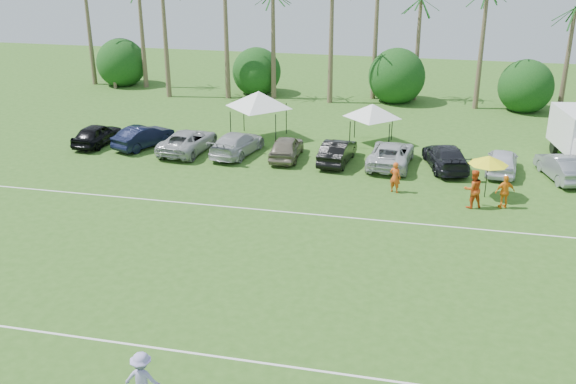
# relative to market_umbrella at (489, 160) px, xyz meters

# --- Properties ---
(ground) EXTENTS (120.00, 120.00, 0.00)m
(ground) POSITION_rel_market_umbrella_xyz_m (-12.03, -18.24, -2.04)
(ground) COLOR #305B1B
(ground) RESTS_ON ground
(field_lines) EXTENTS (80.00, 12.10, 0.01)m
(field_lines) POSITION_rel_market_umbrella_xyz_m (-12.03, -10.24, -2.04)
(field_lines) COLOR white
(field_lines) RESTS_ON ground
(palm_tree_0) EXTENTS (2.40, 2.40, 8.90)m
(palm_tree_0) POSITION_rel_market_umbrella_xyz_m (-34.03, 19.76, 5.44)
(palm_tree_0) COLOR brown
(palm_tree_0) RESTS_ON ground
(palm_tree_4) EXTENTS (2.40, 2.40, 8.90)m
(palm_tree_4) POSITION_rel_market_umbrella_xyz_m (-16.03, 19.76, 5.44)
(palm_tree_4) COLOR brown
(palm_tree_4) RESTS_ON ground
(palm_tree_8) EXTENTS (2.40, 2.40, 8.90)m
(palm_tree_8) POSITION_rel_market_umbrella_xyz_m (0.97, 19.76, 5.44)
(palm_tree_8) COLOR brown
(palm_tree_8) RESTS_ON ground
(palm_tree_9) EXTENTS (2.40, 2.40, 9.90)m
(palm_tree_9) POSITION_rel_market_umbrella_xyz_m (5.97, 19.76, 6.31)
(palm_tree_9) COLOR brown
(palm_tree_9) RESTS_ON ground
(bush_tree_0) EXTENTS (4.00, 4.00, 4.00)m
(bush_tree_0) POSITION_rel_market_umbrella_xyz_m (-31.03, 20.76, -0.25)
(bush_tree_0) COLOR brown
(bush_tree_0) RESTS_ON ground
(bush_tree_1) EXTENTS (4.00, 4.00, 4.00)m
(bush_tree_1) POSITION_rel_market_umbrella_xyz_m (-18.03, 20.76, -0.25)
(bush_tree_1) COLOR brown
(bush_tree_1) RESTS_ON ground
(bush_tree_2) EXTENTS (4.00, 4.00, 4.00)m
(bush_tree_2) POSITION_rel_market_umbrella_xyz_m (-6.03, 20.76, -0.25)
(bush_tree_2) COLOR brown
(bush_tree_2) RESTS_ON ground
(bush_tree_3) EXTENTS (4.00, 4.00, 4.00)m
(bush_tree_3) POSITION_rel_market_umbrella_xyz_m (3.97, 20.76, -0.25)
(bush_tree_3) COLOR brown
(bush_tree_3) RESTS_ON ground
(sideline_player_a) EXTENTS (0.72, 0.59, 1.69)m
(sideline_player_a) POSITION_rel_market_umbrella_xyz_m (-4.67, -0.34, -1.20)
(sideline_player_a) COLOR #DA4E18
(sideline_player_a) RESTS_ON ground
(sideline_player_b) EXTENTS (1.20, 1.09, 1.99)m
(sideline_player_b) POSITION_rel_market_umbrella_xyz_m (-0.74, -1.58, -1.05)
(sideline_player_b) COLOR #D54D17
(sideline_player_b) RESTS_ON ground
(sideline_player_c) EXTENTS (1.10, 0.75, 1.73)m
(sideline_player_c) POSITION_rel_market_umbrella_xyz_m (0.82, -1.29, -1.18)
(sideline_player_c) COLOR orange
(sideline_player_c) RESTS_ON ground
(canopy_tent_left) EXTENTS (4.67, 4.67, 3.78)m
(canopy_tent_left) POSITION_rel_market_umbrella_xyz_m (-14.27, 7.60, 1.20)
(canopy_tent_left) COLOR black
(canopy_tent_left) RESTS_ON ground
(canopy_tent_right) EXTENTS (3.88, 3.88, 3.15)m
(canopy_tent_right) POSITION_rel_market_umbrella_xyz_m (-6.78, 8.00, 0.65)
(canopy_tent_right) COLOR black
(canopy_tent_right) RESTS_ON ground
(market_umbrella) EXTENTS (2.05, 2.05, 2.28)m
(market_umbrella) POSITION_rel_market_umbrella_xyz_m (0.00, 0.00, 0.00)
(market_umbrella) COLOR black
(market_umbrella) RESTS_ON ground
(frisbee_player) EXTENTS (1.13, 0.79, 1.71)m
(frisbee_player) POSITION_rel_market_umbrella_xyz_m (-10.60, -18.80, -1.19)
(frisbee_player) COLOR #A298D7
(frisbee_player) RESTS_ON ground
(parked_car_0) EXTENTS (1.94, 4.27, 1.42)m
(parked_car_0) POSITION_rel_market_umbrella_xyz_m (-24.23, 3.86, -1.33)
(parked_car_0) COLOR black
(parked_car_0) RESTS_ON ground
(parked_car_1) EXTENTS (3.02, 4.56, 1.42)m
(parked_car_1) POSITION_rel_market_umbrella_xyz_m (-21.06, 4.11, -1.33)
(parked_car_1) COLOR black
(parked_car_1) RESTS_ON ground
(parked_car_2) EXTENTS (2.78, 5.29, 1.42)m
(parked_car_2) POSITION_rel_market_umbrella_xyz_m (-17.89, 3.81, -1.33)
(parked_car_2) COLOR #A5A6A7
(parked_car_2) RESTS_ON ground
(parked_car_3) EXTENTS (2.76, 5.16, 1.42)m
(parked_car_3) POSITION_rel_market_umbrella_xyz_m (-14.72, 3.97, -1.33)
(parked_car_3) COLOR #B6B6BA
(parked_car_3) RESTS_ON ground
(parked_car_4) EXTENTS (1.82, 4.23, 1.42)m
(parked_car_4) POSITION_rel_market_umbrella_xyz_m (-11.55, 3.88, -1.33)
(parked_car_4) COLOR #776D5B
(parked_car_4) RESTS_ON ground
(parked_car_5) EXTENTS (1.90, 4.44, 1.42)m
(parked_car_5) POSITION_rel_market_umbrella_xyz_m (-8.38, 3.77, -1.33)
(parked_car_5) COLOR black
(parked_car_5) RESTS_ON ground
(parked_car_6) EXTENTS (2.69, 5.26, 1.42)m
(parked_car_6) POSITION_rel_market_umbrella_xyz_m (-5.20, 4.00, -1.33)
(parked_car_6) COLOR silver
(parked_car_6) RESTS_ON ground
(parked_car_7) EXTENTS (3.07, 5.23, 1.42)m
(parked_car_7) POSITION_rel_market_umbrella_xyz_m (-2.03, 4.18, -1.33)
(parked_car_7) COLOR black
(parked_car_7) RESTS_ON ground
(parked_car_8) EXTENTS (2.19, 4.35, 1.42)m
(parked_car_8) POSITION_rel_market_umbrella_xyz_m (1.14, 4.11, -1.33)
(parked_car_8) COLOR silver
(parked_car_8) RESTS_ON ground
(parked_car_9) EXTENTS (2.55, 4.56, 1.42)m
(parked_car_9) POSITION_rel_market_umbrella_xyz_m (4.31, 3.79, -1.33)
(parked_car_9) COLOR gray
(parked_car_9) RESTS_ON ground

